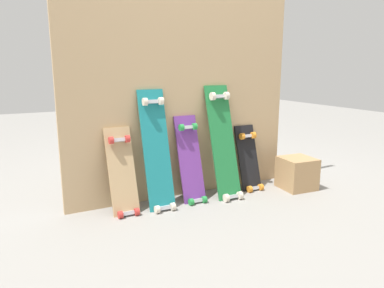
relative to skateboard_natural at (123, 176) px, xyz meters
name	(u,v)px	position (x,y,z in m)	size (l,w,h in m)	color
ground_plane	(188,196)	(0.52, 0.07, -0.25)	(12.00, 12.00, 0.00)	gray
plywood_wall_panel	(183,86)	(0.52, 0.14, 0.59)	(1.80, 0.04, 1.67)	tan
skateboard_natural	(123,176)	(0.00, 0.00, 0.00)	(0.18, 0.25, 0.65)	tan
skateboard_teal	(157,155)	(0.25, -0.01, 0.12)	(0.19, 0.28, 0.89)	#197A7F
skateboard_purple	(191,164)	(0.51, 0.00, 0.02)	(0.17, 0.25, 0.69)	#6B338C
skateboard_green	(224,146)	(0.78, -0.03, 0.13)	(0.19, 0.32, 0.90)	#1E7238
skateboard_black	(249,162)	(1.05, 0.01, -0.03)	(0.18, 0.22, 0.58)	black
wooden_crate	(297,173)	(1.39, -0.17, -0.12)	(0.25, 0.25, 0.25)	tan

